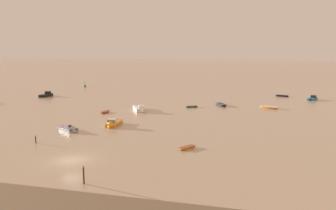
{
  "coord_description": "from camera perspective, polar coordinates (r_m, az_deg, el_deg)",
  "views": [
    {
      "loc": [
        22.54,
        -38.09,
        13.92
      ],
      "look_at": [
        1.83,
        41.53,
        0.68
      ],
      "focal_mm": 37.44,
      "sensor_mm": 36.0,
      "label": 1
    }
  ],
  "objects": [
    {
      "name": "rowboat_moored_1",
      "position": [
        87.43,
        8.65,
        0.01
      ],
      "size": [
        3.65,
        4.83,
        0.73
      ],
      "rotation": [
        0.0,
        0.0,
        2.08
      ],
      "color": "black",
      "rests_on": "ground"
    },
    {
      "name": "rowboat_moored_0",
      "position": [
        86.07,
        16.1,
        -0.4
      ],
      "size": [
        4.7,
        3.03,
        0.7
      ],
      "rotation": [
        0.0,
        0.0,
        2.77
      ],
      "color": "orange",
      "rests_on": "ground"
    },
    {
      "name": "rowboat_moored_3",
      "position": [
        78.23,
        -10.19,
        -1.15
      ],
      "size": [
        1.17,
        3.14,
        0.49
      ],
      "rotation": [
        0.0,
        0.0,
        4.68
      ],
      "color": "red",
      "rests_on": "ground"
    },
    {
      "name": "mooring_post_near",
      "position": [
        56.14,
        -20.75,
        -5.24
      ],
      "size": [
        0.22,
        0.22,
        1.25
      ],
      "color": "#473323",
      "rests_on": "ground"
    },
    {
      "name": "rowboat_moored_5",
      "position": [
        49.69,
        3.15,
        -6.99
      ],
      "size": [
        2.37,
        2.98,
        0.46
      ],
      "rotation": [
        0.0,
        0.0,
        1.02
      ],
      "color": "orange",
      "rests_on": "ground"
    },
    {
      "name": "motorboat_moored_1",
      "position": [
        104.59,
        22.55,
        0.94
      ],
      "size": [
        3.36,
        5.11,
        1.84
      ],
      "rotation": [
        0.0,
        0.0,
        1.19
      ],
      "color": "#197084",
      "rests_on": "ground"
    },
    {
      "name": "motorboat_moored_5",
      "position": [
        62.25,
        -15.65,
        -3.92
      ],
      "size": [
        4.81,
        3.91,
        1.61
      ],
      "rotation": [
        0.0,
        0.0,
        5.71
      ],
      "color": "gray",
      "rests_on": "ground"
    },
    {
      "name": "mooring_post_left",
      "position": [
        38.09,
        -13.57,
        -11.1
      ],
      "size": [
        0.22,
        0.22,
        2.13
      ],
      "color": "#443323",
      "rests_on": "ground"
    },
    {
      "name": "rowboat_moored_4",
      "position": [
        84.29,
        3.88,
        -0.3
      ],
      "size": [
        3.1,
        2.4,
        0.47
      ],
      "rotation": [
        0.0,
        0.0,
        3.67
      ],
      "color": "#23602D",
      "rests_on": "ground"
    },
    {
      "name": "motorboat_moored_3",
      "position": [
        110.04,
        -19.01,
        1.54
      ],
      "size": [
        2.07,
        5.64,
        2.11
      ],
      "rotation": [
        0.0,
        0.0,
        1.59
      ],
      "color": "black",
      "rests_on": "ground"
    },
    {
      "name": "rowboat_moored_2",
      "position": [
        108.52,
        18.08,
        1.4
      ],
      "size": [
        4.0,
        2.14,
        0.6
      ],
      "rotation": [
        0.0,
        0.0,
        2.91
      ],
      "color": "black",
      "rests_on": "ground"
    },
    {
      "name": "motorboat_moored_2",
      "position": [
        79.13,
        -4.5,
        -0.79
      ],
      "size": [
        5.19,
        6.91,
        2.27
      ],
      "rotation": [
        0.0,
        0.0,
        5.21
      ],
      "color": "white",
      "rests_on": "ground"
    },
    {
      "name": "channel_buoy",
      "position": [
        132.54,
        -13.39,
        3.06
      ],
      "size": [
        0.9,
        0.9,
        2.3
      ],
      "color": "#198C2D",
      "rests_on": "ground"
    },
    {
      "name": "ground_plane",
      "position": [
        46.4,
        -15.46,
        -8.66
      ],
      "size": [
        800.0,
        800.0,
        0.0
      ],
      "primitive_type": "plane",
      "color": "tan"
    },
    {
      "name": "motorboat_moored_4",
      "position": [
        64.58,
        -9.01,
        -3.14
      ],
      "size": [
        2.3,
        5.57,
        2.06
      ],
      "rotation": [
        0.0,
        0.0,
        4.79
      ],
      "color": "orange",
      "rests_on": "ground"
    }
  ]
}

